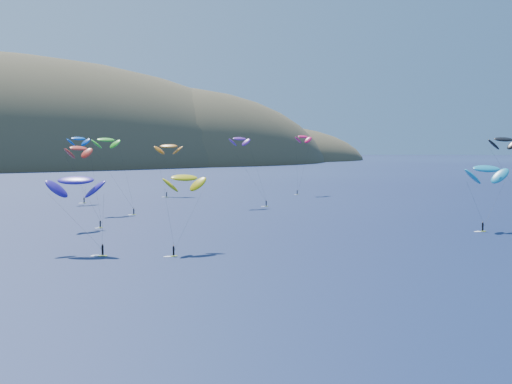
% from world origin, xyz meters
% --- Properties ---
extents(kitesurfer_2, '(10.75, 10.09, 15.85)m').
position_xyz_m(kitesurfer_2, '(-17.10, 65.68, 13.45)').
color(kitesurfer_2, '#DBF91B').
rests_on(kitesurfer_2, ground).
extents(kitesurfer_3, '(8.88, 13.47, 22.96)m').
position_xyz_m(kitesurfer_3, '(-7.75, 139.84, 20.66)').
color(kitesurfer_3, '#DBF91B').
rests_on(kitesurfer_3, ground).
extents(kitesurfer_4, '(8.67, 8.56, 23.39)m').
position_xyz_m(kitesurfer_4, '(-4.75, 177.55, 21.08)').
color(kitesurfer_4, '#DBF91B').
rests_on(kitesurfer_4, ground).
extents(kitesurfer_5, '(12.47, 8.04, 17.14)m').
position_xyz_m(kitesurfer_5, '(57.04, 59.02, 13.92)').
color(kitesurfer_5, '#DBF91B').
rests_on(kitesurfer_5, ground).
extents(kitesurfer_6, '(10.04, 9.44, 23.11)m').
position_xyz_m(kitesurfer_6, '(35.38, 139.19, 20.99)').
color(kitesurfer_6, '#DBF91B').
rests_on(kitesurfer_6, ground).
extents(kitesurfer_7, '(9.46, 11.64, 23.27)m').
position_xyz_m(kitesurfer_7, '(77.24, 71.58, 20.78)').
color(kitesurfer_7, '#DBF91B').
rests_on(kitesurfer_7, ground).
extents(kitesurfer_8, '(9.01, 5.36, 24.20)m').
position_xyz_m(kitesurfer_8, '(80.22, 169.99, 21.90)').
color(kitesurfer_8, '#DBF91B').
rests_on(kitesurfer_8, ground).
extents(kitesurfer_9, '(8.82, 10.34, 20.91)m').
position_xyz_m(kitesurfer_9, '(-24.06, 111.12, 18.63)').
color(kitesurfer_9, '#DBF91B').
rests_on(kitesurfer_9, ground).
extents(kitesurfer_10, '(11.52, 14.20, 16.12)m').
position_xyz_m(kitesurfer_10, '(-35.66, 73.23, 13.14)').
color(kitesurfer_10, '#DBF91B').
rests_on(kitesurfer_10, ground).
extents(kitesurfer_11, '(11.05, 14.67, 21.25)m').
position_xyz_m(kitesurfer_11, '(33.03, 190.08, 18.37)').
color(kitesurfer_11, '#DBF91B').
rests_on(kitesurfer_11, ground).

